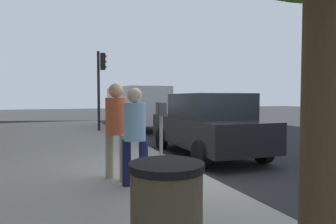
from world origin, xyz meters
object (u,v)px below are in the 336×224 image
Objects in this scene: parked_sedan_near at (207,124)px; pedestrian_at_meter at (116,123)px; parked_van_far at (136,105)px; pedestrian_bystander at (135,130)px; traffic_signal at (101,77)px; parking_meter at (161,122)px.

pedestrian_at_meter is at bearing 124.01° from parked_sedan_near.
parked_van_far is at bearing 42.33° from pedestrian_at_meter.
pedestrian_at_meter is 1.06× the size of pedestrian_bystander.
pedestrian_at_meter reaches higher than pedestrian_bystander.
parked_sedan_near is at bearing -162.33° from traffic_signal.
parking_meter is at bearing 13.13° from pedestrian_bystander.
pedestrian_bystander is 9.09m from traffic_signal.
parked_van_far is (9.33, -2.04, 0.09)m from parking_meter.
parked_van_far is (9.64, -3.04, 0.06)m from pedestrian_at_meter.
traffic_signal is (8.02, -0.04, 1.41)m from parking_meter.
parked_sedan_near is (1.74, -2.04, -0.27)m from parking_meter.
pedestrian_bystander reaches higher than parking_meter.
pedestrian_at_meter is 0.34× the size of parked_van_far.
parked_van_far reaches higher than pedestrian_at_meter.
pedestrian_at_meter reaches higher than parking_meter.
pedestrian_bystander is 0.38× the size of parked_sedan_near.
pedestrian_at_meter is at bearing 162.52° from parked_van_far.
parked_sedan_near is (2.65, -2.85, -0.22)m from pedestrian_bystander.
parked_van_far is at bearing -0.01° from parked_sedan_near.
parked_sedan_near is at bearing -49.62° from parking_meter.
traffic_signal is (8.93, -0.85, 1.46)m from pedestrian_bystander.
pedestrian_bystander is at bearing 174.59° from traffic_signal.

